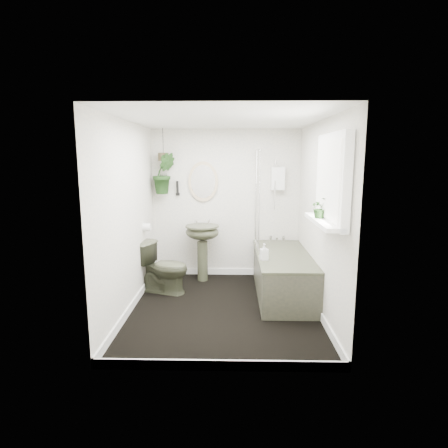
{
  "coord_description": "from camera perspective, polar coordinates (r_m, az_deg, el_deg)",
  "views": [
    {
      "loc": [
        0.1,
        -4.43,
        1.86
      ],
      "look_at": [
        0.0,
        0.15,
        1.05
      ],
      "focal_mm": 30.0,
      "sensor_mm": 36.0,
      "label": 1
    }
  ],
  "objects": [
    {
      "name": "bathtub",
      "position": [
        5.23,
        8.97,
        -7.59
      ],
      "size": [
        0.72,
        1.72,
        0.58
      ],
      "primitive_type": null,
      "color": "#383C2A",
      "rests_on": "floor"
    },
    {
      "name": "wall_back",
      "position": [
        5.89,
        0.28,
        3.1
      ],
      "size": [
        2.3,
        0.02,
        2.3
      ],
      "primitive_type": "cube",
      "color": "#F1E9CE",
      "rests_on": "ground"
    },
    {
      "name": "wall_right",
      "position": [
        4.61,
        14.52,
        0.84
      ],
      "size": [
        0.02,
        2.8,
        2.3
      ],
      "primitive_type": "cube",
      "color": "#F1E9CE",
      "rests_on": "ground"
    },
    {
      "name": "wall_left",
      "position": [
        4.67,
        -14.44,
        0.94
      ],
      "size": [
        0.02,
        2.8,
        2.3
      ],
      "primitive_type": "cube",
      "color": "#F1E9CE",
      "rests_on": "ground"
    },
    {
      "name": "hanging_plant",
      "position": [
        5.78,
        -9.14,
        7.61
      ],
      "size": [
        0.4,
        0.36,
        0.62
      ],
      "primitive_type": "imported",
      "rotation": [
        0.0,
        0.0,
        0.28
      ],
      "color": "black",
      "rests_on": "ceiling"
    },
    {
      "name": "wall_front",
      "position": [
        3.11,
        -0.65,
        -3.22
      ],
      "size": [
        2.3,
        0.02,
        2.3
      ],
      "primitive_type": "cube",
      "color": "#F1E9CE",
      "rests_on": "ground"
    },
    {
      "name": "oval_mirror",
      "position": [
        5.83,
        -3.2,
        6.48
      ],
      "size": [
        0.46,
        0.03,
        0.62
      ],
      "primitive_type": "ellipsoid",
      "color": "#CAB089",
      "rests_on": "wall_back"
    },
    {
      "name": "floor",
      "position": [
        4.81,
        -0.04,
        -12.84
      ],
      "size": [
        2.3,
        2.8,
        0.02
      ],
      "primitive_type": "cube",
      "color": "black",
      "rests_on": "ground"
    },
    {
      "name": "window_blinds",
      "position": [
        3.86,
        15.53,
        6.52
      ],
      "size": [
        0.01,
        0.86,
        0.76
      ],
      "primitive_type": "cube",
      "color": "white",
      "rests_on": "wall_right"
    },
    {
      "name": "toilet",
      "position": [
        5.32,
        -9.15,
        -6.52
      ],
      "size": [
        0.79,
        0.6,
        0.71
      ],
      "primitive_type": "imported",
      "rotation": [
        0.0,
        0.0,
        1.26
      ],
      "color": "#383C2A",
      "rests_on": "floor"
    },
    {
      "name": "ceiling",
      "position": [
        4.46,
        -0.05,
        15.81
      ],
      "size": [
        2.3,
        2.8,
        0.02
      ],
      "primitive_type": "cube",
      "color": "white",
      "rests_on": "ground"
    },
    {
      "name": "hanging_pot",
      "position": [
        5.78,
        -9.21,
        10.07
      ],
      "size": [
        0.16,
        0.16,
        0.12
      ],
      "primitive_type": "cylinder",
      "color": "#453C26",
      "rests_on": "ceiling"
    },
    {
      "name": "wall_sconce",
      "position": [
        5.87,
        -7.1,
        5.46
      ],
      "size": [
        0.04,
        0.04,
        0.22
      ],
      "primitive_type": "cylinder",
      "color": "black",
      "rests_on": "wall_back"
    },
    {
      "name": "bath_screen",
      "position": [
        5.47,
        5.14,
        3.9
      ],
      "size": [
        0.04,
        0.72,
        1.4
      ],
      "primitive_type": null,
      "color": "silver",
      "rests_on": "bathtub"
    },
    {
      "name": "skirting",
      "position": [
        4.79,
        -0.04,
        -12.18
      ],
      "size": [
        2.3,
        2.8,
        0.1
      ],
      "primitive_type": "cube",
      "color": "white",
      "rests_on": "floor"
    },
    {
      "name": "pedestal_sink",
      "position": [
        5.73,
        -3.3,
        -4.41
      ],
      "size": [
        0.59,
        0.53,
        0.86
      ],
      "primitive_type": null,
      "rotation": [
        0.0,
        0.0,
        -0.23
      ],
      "color": "#383C2A",
      "rests_on": "floor"
    },
    {
      "name": "soap_bottle",
      "position": [
        4.79,
        6.14,
        -4.24
      ],
      "size": [
        0.11,
        0.11,
        0.21
      ],
      "primitive_type": "imported",
      "rotation": [
        0.0,
        0.0,
        0.19
      ],
      "color": "black",
      "rests_on": "bathtub"
    },
    {
      "name": "window_recess",
      "position": [
        3.87,
        16.18,
        6.5
      ],
      "size": [
        0.08,
        1.0,
        0.9
      ],
      "primitive_type": "cube",
      "color": "white",
      "rests_on": "wall_right"
    },
    {
      "name": "toilet_roll_holder",
      "position": [
        5.36,
        -11.7,
        -0.5
      ],
      "size": [
        0.11,
        0.11,
        0.11
      ],
      "primitive_type": "cylinder",
      "rotation": [
        0.0,
        1.57,
        0.0
      ],
      "color": "white",
      "rests_on": "wall_left"
    },
    {
      "name": "window_sill",
      "position": [
        3.9,
        14.88,
        0.36
      ],
      "size": [
        0.18,
        1.0,
        0.04
      ],
      "primitive_type": "cube",
      "color": "white",
      "rests_on": "wall_right"
    },
    {
      "name": "shower_box",
      "position": [
        5.82,
        8.22,
        6.88
      ],
      "size": [
        0.2,
        0.1,
        0.35
      ],
      "primitive_type": "cube",
      "color": "white",
      "rests_on": "wall_back"
    },
    {
      "name": "sill_plant",
      "position": [
        3.98,
        14.45,
        2.43
      ],
      "size": [
        0.23,
        0.21,
        0.21
      ],
      "primitive_type": "imported",
      "rotation": [
        0.0,
        0.0,
        0.25
      ],
      "color": "black",
      "rests_on": "window_sill"
    }
  ]
}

